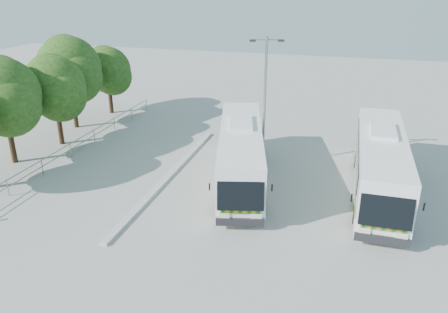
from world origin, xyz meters
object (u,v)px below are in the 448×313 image
(coach_main, at_px, (241,153))
(coach_adjacent, at_px, (380,163))
(tree_far_e, at_px, (108,70))
(lamppost, at_px, (265,99))
(tree_far_c, at_px, (55,87))
(tree_far_b, at_px, (3,95))
(tree_far_d, at_px, (70,69))

(coach_main, bearing_deg, coach_adjacent, -10.09)
(tree_far_e, bearing_deg, lamppost, -28.32)
(tree_far_c, distance_m, tree_far_e, 8.22)
(tree_far_b, xyz_separation_m, tree_far_e, (0.39, 12.10, -0.68))
(tree_far_d, bearing_deg, tree_far_e, 81.37)
(tree_far_b, height_order, lamppost, lamppost)
(tree_far_b, bearing_deg, tree_far_d, 92.23)
(coach_main, distance_m, coach_adjacent, 7.90)
(tree_far_c, distance_m, coach_main, 14.61)
(tree_far_d, xyz_separation_m, tree_far_e, (0.68, 4.50, -0.93))
(tree_far_c, bearing_deg, lamppost, -0.75)
(tree_far_b, xyz_separation_m, tree_far_d, (-0.30, 7.60, 0.25))
(tree_far_e, xyz_separation_m, coach_main, (14.68, -10.71, -2.09))
(tree_far_c, xyz_separation_m, coach_adjacent, (22.06, -1.99, -2.43))
(coach_adjacent, bearing_deg, coach_main, -176.09)
(tree_far_b, height_order, tree_far_e, tree_far_b)
(tree_far_d, distance_m, coach_adjacent, 24.12)
(tree_far_c, xyz_separation_m, coach_main, (14.17, -2.51, -2.46))
(coach_main, relative_size, coach_adjacent, 1.00)
(tree_far_b, bearing_deg, lamppost, 13.05)
(coach_main, height_order, lamppost, lamppost)
(tree_far_b, distance_m, coach_main, 15.38)
(tree_far_e, relative_size, lamppost, 0.71)
(tree_far_b, height_order, tree_far_c, tree_far_b)
(tree_far_b, relative_size, tree_far_c, 1.07)
(tree_far_b, height_order, coach_main, tree_far_b)
(coach_adjacent, bearing_deg, lamppost, 165.71)
(tree_far_e, relative_size, coach_main, 0.49)
(tree_far_b, xyz_separation_m, coach_adjacent, (22.95, 1.91, -2.74))
(tree_far_c, height_order, tree_far_d, tree_far_d)
(tree_far_d, height_order, lamppost, lamppost)
(tree_far_e, height_order, lamppost, lamppost)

